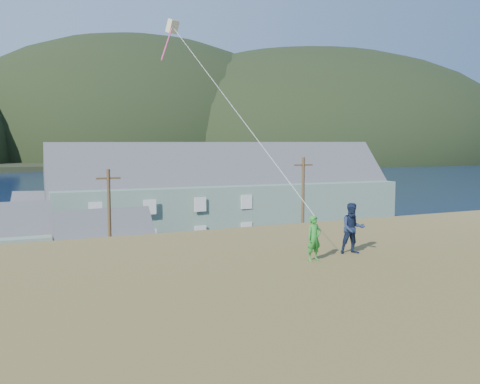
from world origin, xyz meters
The scene contains 13 objects.
ground centered at (0.00, 0.00, 0.00)m, with size 900.00×900.00×0.00m, color #0A1638.
grass_strip centered at (0.00, -2.00, 0.05)m, with size 110.00×8.00×0.10m, color #4C3D19.
waterfront_lot centered at (0.00, 17.00, 0.06)m, with size 72.00×36.00×0.12m, color #28282B.
wharf centered at (-6.00, 40.00, 0.45)m, with size 26.00×14.00×0.90m, color gray.
far_shore centered at (0.00, 330.00, 1.00)m, with size 900.00×320.00×2.00m, color black.
far_hills centered at (35.59, 279.38, 2.00)m, with size 760.00×265.00×143.00m.
lodge centered at (16.63, 19.99, 5.07)m, with size 38.03×12.26×13.22m.
shed_white centered at (1.66, 10.60, 2.49)m, with size 8.20×5.57×6.47m.
shed_palegreen_far centered at (-0.04, 23.00, 2.74)m, with size 11.79×8.40×7.18m.
utility_poles centered at (-0.86, 1.50, 4.87)m, with size 34.22×0.24×9.71m.
kite_flyer_green centered at (3.27, -19.61, 7.94)m, with size 0.54×0.35×1.47m, color #248729.
kite_flyer_navy centered at (5.07, -19.21, 8.08)m, with size 0.85×0.66×1.75m, color #172340.
kite_rig centered at (0.85, -12.37, 15.61)m, with size 1.82×4.09×10.71m.
Camera 1 is at (-5.87, -34.23, 11.07)m, focal length 40.00 mm.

